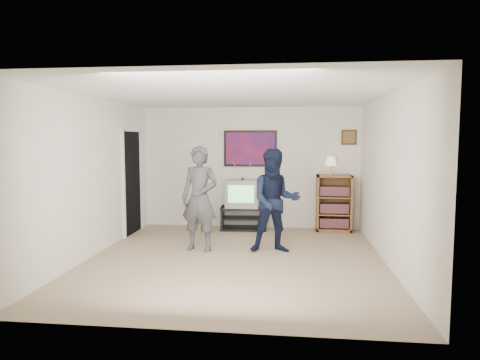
% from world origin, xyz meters
% --- Properties ---
extents(room_shell, '(4.51, 5.00, 2.51)m').
position_xyz_m(room_shell, '(0.00, 0.35, 1.25)').
color(room_shell, '#8E775A').
rests_on(room_shell, ground).
extents(media_stand, '(0.96, 0.57, 0.46)m').
position_xyz_m(media_stand, '(-0.11, 2.23, 0.23)').
color(media_stand, black).
rests_on(media_stand, room_shell).
extents(crt_television, '(0.67, 0.57, 0.56)m').
position_xyz_m(crt_television, '(-0.13, 2.23, 0.74)').
color(crt_television, '#969691').
rests_on(crt_television, media_stand).
extents(bookshelf, '(0.69, 0.39, 1.13)m').
position_xyz_m(bookshelf, '(1.71, 2.28, 0.57)').
color(bookshelf, brown).
rests_on(bookshelf, room_shell).
extents(table_lamp, '(0.23, 0.23, 0.37)m').
position_xyz_m(table_lamp, '(1.63, 2.23, 1.32)').
color(table_lamp, beige).
rests_on(table_lamp, bookshelf).
extents(person_tall, '(0.71, 0.54, 1.73)m').
position_xyz_m(person_tall, '(-0.65, 0.48, 0.87)').
color(person_tall, '#3E3F42').
rests_on(person_tall, room_shell).
extents(person_short, '(0.91, 0.75, 1.68)m').
position_xyz_m(person_short, '(0.59, 0.52, 0.84)').
color(person_short, black).
rests_on(person_short, room_shell).
extents(controller_left, '(0.07, 0.12, 0.03)m').
position_xyz_m(controller_left, '(-0.65, 0.67, 1.29)').
color(controller_left, white).
rests_on(controller_left, person_tall).
extents(controller_right, '(0.07, 0.12, 0.03)m').
position_xyz_m(controller_right, '(0.53, 0.76, 1.03)').
color(controller_right, white).
rests_on(controller_right, person_short).
extents(poster, '(1.10, 0.03, 0.75)m').
position_xyz_m(poster, '(0.00, 2.48, 1.65)').
color(poster, black).
rests_on(poster, room_shell).
extents(air_vent, '(0.28, 0.02, 0.14)m').
position_xyz_m(air_vent, '(-0.55, 2.48, 1.95)').
color(air_vent, white).
rests_on(air_vent, room_shell).
extents(small_picture, '(0.30, 0.03, 0.30)m').
position_xyz_m(small_picture, '(2.00, 2.48, 1.88)').
color(small_picture, '#31220F').
rests_on(small_picture, room_shell).
extents(doorway, '(0.03, 0.85, 2.00)m').
position_xyz_m(doorway, '(-2.23, 1.60, 1.00)').
color(doorway, black).
rests_on(doorway, room_shell).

